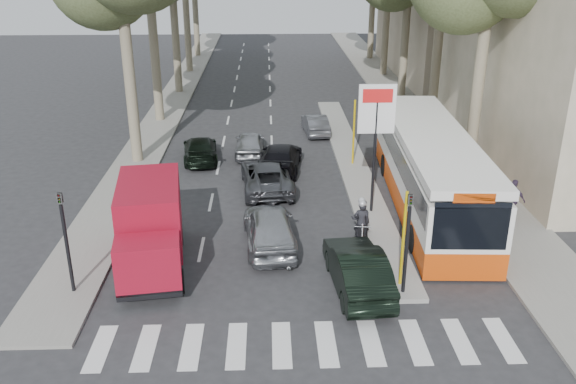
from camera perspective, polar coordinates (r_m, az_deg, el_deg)
name	(u,v)px	position (r m, az deg, el deg)	size (l,w,h in m)	color
ground	(302,274)	(21.53, 1.28, -7.70)	(120.00, 120.00, 0.00)	#28282B
sidewalk_right	(400,99)	(45.94, 10.41, 8.52)	(3.20, 70.00, 0.12)	gray
median_left	(178,92)	(48.31, -10.25, 9.21)	(2.40, 64.00, 0.12)	gray
traffic_island	(352,165)	(31.78, 6.05, 2.56)	(1.50, 26.00, 0.16)	gray
billboard	(376,131)	(25.02, 8.20, 5.70)	(1.50, 12.10, 5.60)	yellow
traffic_light_island	(408,227)	(19.51, 11.18, -3.27)	(0.16, 0.41, 3.60)	black
traffic_light_left	(64,226)	(20.51, -20.23, -2.98)	(0.16, 0.41, 3.60)	black
silver_hatchback	(270,228)	(23.04, -1.74, -3.38)	(1.84, 4.58, 1.56)	#A0A2A7
dark_hatchback	(358,269)	(20.47, 6.53, -7.14)	(1.59, 4.57, 1.51)	black
queue_car_a	(267,176)	(28.39, -1.99, 1.50)	(2.24, 4.85, 1.35)	#44464B
queue_car_b	(280,158)	(30.78, -0.72, 3.23)	(1.93, 4.76, 1.38)	black
queue_car_c	(250,143)	(33.20, -3.61, 4.57)	(1.55, 3.84, 1.31)	#989BA0
queue_car_d	(315,124)	(36.98, 2.57, 6.36)	(1.26, 3.60, 1.19)	#54565D
queue_car_e	(200,149)	(32.66, -8.22, 4.01)	(1.74, 4.28, 1.24)	black
red_truck	(150,226)	(21.92, -12.76, -3.09)	(2.81, 5.79, 2.97)	black
city_bus	(430,168)	(26.78, 13.14, 2.19)	(3.46, 13.16, 3.44)	#D2440B
motorcycle	(361,222)	(23.56, 6.86, -2.79)	(0.82, 2.15, 1.83)	black
pedestrian_near	(513,199)	(26.73, 20.30, -0.63)	(1.00, 0.49, 1.70)	#3F3048
pedestrian_far	(468,154)	(31.70, 16.50, 3.43)	(1.12, 0.50, 1.73)	#706254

